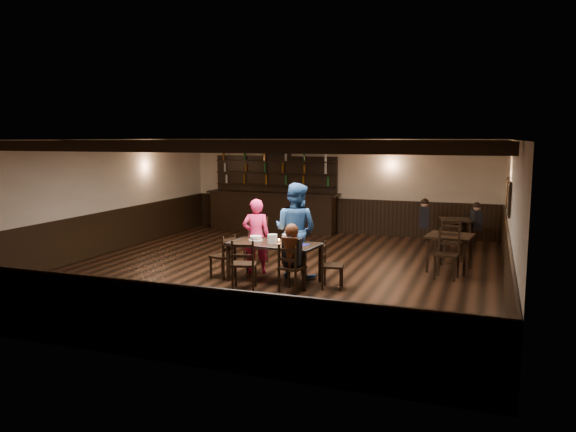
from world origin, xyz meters
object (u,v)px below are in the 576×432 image
(dining_table, at_px, (274,247))
(chair_near_right, at_px, (290,265))
(bar_counter, at_px, (273,206))
(woman_pink, at_px, (256,236))
(chair_near_left, at_px, (243,261))
(man_blue, at_px, (295,230))
(cake, at_px, (256,238))

(dining_table, height_order, chair_near_right, chair_near_right)
(dining_table, height_order, bar_counter, bar_counter)
(woman_pink, height_order, bar_counter, bar_counter)
(chair_near_left, bearing_deg, man_blue, 66.36)
(woman_pink, xyz_separation_m, man_blue, (0.85, -0.02, 0.17))
(man_blue, distance_m, bar_counter, 5.69)
(cake, bearing_deg, dining_table, -16.72)
(bar_counter, bearing_deg, chair_near_left, -73.06)
(woman_pink, xyz_separation_m, bar_counter, (-1.64, 5.10, -0.04))
(cake, bearing_deg, chair_near_left, -81.05)
(chair_near_right, distance_m, woman_pink, 1.62)
(cake, xyz_separation_m, bar_counter, (-1.80, 5.47, -0.07))
(dining_table, relative_size, bar_counter, 0.45)
(dining_table, distance_m, bar_counter, 6.03)
(woman_pink, distance_m, cake, 0.41)
(cake, bearing_deg, chair_near_right, -37.73)
(man_blue, xyz_separation_m, bar_counter, (-2.49, 5.12, -0.21))
(dining_table, relative_size, woman_pink, 1.18)
(woman_pink, height_order, man_blue, man_blue)
(chair_near_left, distance_m, cake, 0.95)
(dining_table, height_order, cake, cake)
(dining_table, xyz_separation_m, chair_near_left, (-0.30, -0.77, -0.14))
(dining_table, height_order, woman_pink, woman_pink)
(chair_near_right, bearing_deg, cake, 142.27)
(dining_table, bearing_deg, woman_pink, 139.60)
(woman_pink, bearing_deg, cake, 90.32)
(dining_table, relative_size, cake, 6.32)
(man_blue, bearing_deg, dining_table, 72.33)
(chair_near_right, relative_size, bar_counter, 0.22)
(chair_near_right, distance_m, man_blue, 1.23)
(chair_near_left, bearing_deg, cake, 98.95)
(chair_near_left, distance_m, bar_counter, 6.67)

